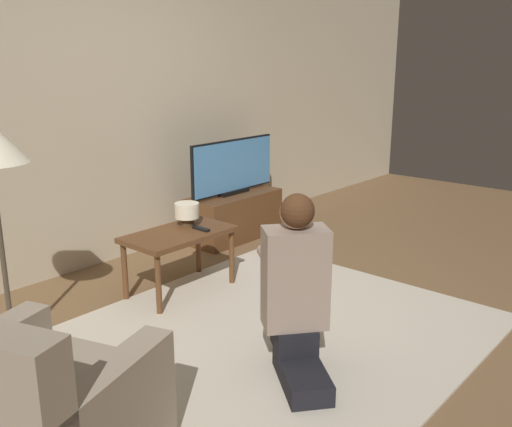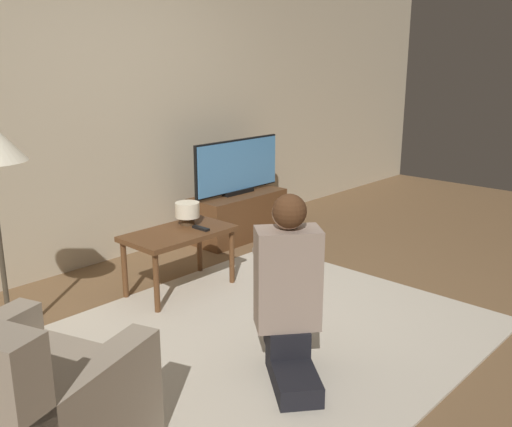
% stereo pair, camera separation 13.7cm
% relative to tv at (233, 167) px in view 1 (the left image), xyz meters
% --- Properties ---
extents(ground_plane, '(10.00, 10.00, 0.00)m').
position_rel_tv_xyz_m(ground_plane, '(-1.24, -1.53, -0.69)').
color(ground_plane, brown).
extents(wall_back, '(10.00, 0.06, 2.60)m').
position_rel_tv_xyz_m(wall_back, '(-1.24, 0.40, 0.61)').
color(wall_back, beige).
rests_on(wall_back, ground_plane).
extents(rug, '(2.43, 2.23, 0.02)m').
position_rel_tv_xyz_m(rug, '(-1.24, -1.53, -0.68)').
color(rug, beige).
rests_on(rug, ground_plane).
extents(tv_stand, '(0.94, 0.41, 0.43)m').
position_rel_tv_xyz_m(tv_stand, '(0.00, -0.00, -0.48)').
color(tv_stand, brown).
rests_on(tv_stand, ground_plane).
extents(tv, '(1.04, 0.08, 0.51)m').
position_rel_tv_xyz_m(tv, '(0.00, 0.00, 0.00)').
color(tv, black).
rests_on(tv, tv_stand).
extents(coffee_table, '(0.79, 0.44, 0.47)m').
position_rel_tv_xyz_m(coffee_table, '(-1.22, -0.60, -0.28)').
color(coffee_table, brown).
rests_on(coffee_table, ground_plane).
extents(armchair, '(0.99, 1.01, 0.82)m').
position_rel_tv_xyz_m(armchair, '(-2.88, -1.59, -0.42)').
color(armchair, gray).
rests_on(armchair, ground_plane).
extents(person_kneeling, '(0.71, 0.79, 0.99)m').
position_rel_tv_xyz_m(person_kneeling, '(-1.54, -1.89, -0.20)').
color(person_kneeling, black).
rests_on(person_kneeling, rug).
extents(table_lamp, '(0.18, 0.18, 0.17)m').
position_rel_tv_xyz_m(table_lamp, '(-1.06, -0.53, -0.12)').
color(table_lamp, '#4C3823').
rests_on(table_lamp, coffee_table).
extents(remote, '(0.04, 0.15, 0.02)m').
position_rel_tv_xyz_m(remote, '(-1.08, -0.69, -0.22)').
color(remote, black).
rests_on(remote, coffee_table).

